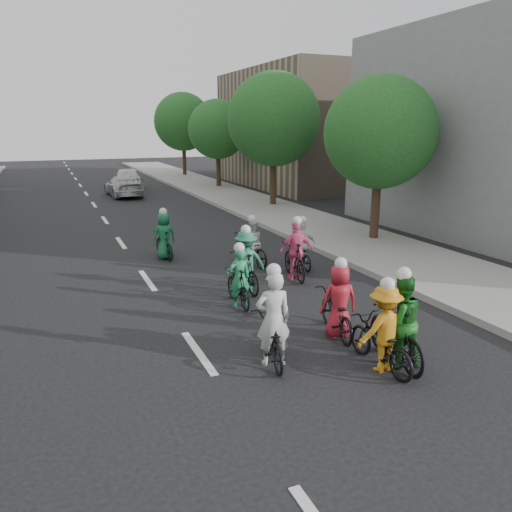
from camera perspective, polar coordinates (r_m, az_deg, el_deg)
ground at (r=9.80m, az=-6.61°, el=-10.89°), size 120.00×120.00×0.00m
sidewalk_right at (r=21.64m, az=6.27°, el=3.57°), size 4.00×80.00×0.15m
curb_right at (r=20.77m, az=1.55°, el=3.22°), size 0.18×80.00×0.18m
bldg_se at (r=37.36m, az=6.76°, el=14.26°), size 10.00×14.00×8.00m
tree_r_0 at (r=18.82m, az=13.98°, el=13.50°), size 4.00×4.00×5.97m
tree_r_1 at (r=26.59m, az=2.03°, el=15.33°), size 4.80×4.80×6.93m
tree_r_2 at (r=34.96m, az=-4.40°, el=14.23°), size 4.00×4.00×5.97m
tree_r_3 at (r=43.58m, az=-8.35°, el=14.93°), size 4.80×4.80×6.93m
cyclist_0 at (r=9.12m, az=1.81°, el=-8.60°), size 0.89×1.73×1.90m
cyclist_1 at (r=9.37m, az=15.89°, el=-7.93°), size 0.90×1.89×1.86m
cyclist_2 at (r=9.16m, az=14.21°, el=-8.85°), size 1.03×1.74×1.73m
cyclist_3 at (r=14.05m, az=4.52°, el=0.01°), size 1.02×1.84×1.81m
cyclist_4 at (r=10.42m, az=9.26°, el=-5.92°), size 0.96×1.85×1.68m
cyclist_5 at (r=11.95m, az=-2.01°, el=-3.15°), size 0.53×1.58×1.58m
cyclist_6 at (r=15.44m, az=-0.54°, el=1.03°), size 0.88×1.92×1.59m
cyclist_7 at (r=12.93m, az=-1.24°, el=-1.14°), size 1.08×1.79×1.79m
cyclist_8 at (r=15.18m, az=5.18°, el=0.66°), size 0.89×1.58×1.62m
cyclist_9 at (r=16.45m, az=-10.46°, el=1.81°), size 0.80×1.59×1.68m
follow_car_lead at (r=31.87m, az=-14.90°, el=7.75°), size 2.02×4.47×1.27m
follow_car_trail at (r=35.49m, az=-14.45°, el=8.62°), size 2.45×4.60×1.49m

